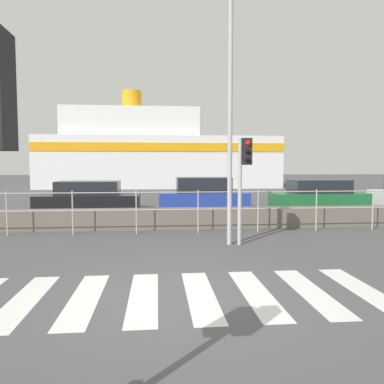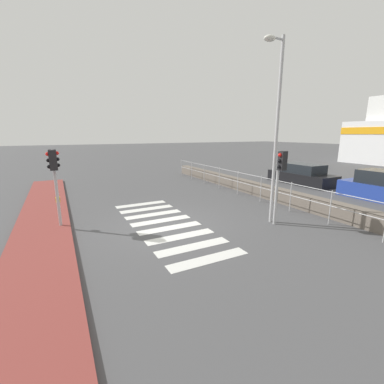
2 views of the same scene
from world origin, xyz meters
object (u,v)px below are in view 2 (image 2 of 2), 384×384
object	(u,v)px
traffic_light_near	(54,168)
traffic_light_far	(280,172)
parked_car_black	(301,175)
streetlamp	(275,115)

from	to	relation	value
traffic_light_near	traffic_light_far	world-z (taller)	traffic_light_near
traffic_light_far	parked_car_black	xyz separation A→B (m)	(-5.29, 7.67, -1.44)
traffic_light_near	parked_car_black	xyz separation A→B (m)	(-1.93, 14.84, -1.62)
traffic_light_near	streetlamp	xyz separation A→B (m)	(3.00, 7.10, 1.80)
traffic_light_near	traffic_light_far	distance (m)	7.92
traffic_light_far	streetlamp	distance (m)	2.01
streetlamp	parked_car_black	xyz separation A→B (m)	(-4.93, 7.73, -3.42)
traffic_light_far	parked_car_black	world-z (taller)	traffic_light_far
traffic_light_near	traffic_light_far	size ratio (longest dim) A/B	1.02
traffic_light_far	traffic_light_near	bearing A→B (deg)	-115.10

